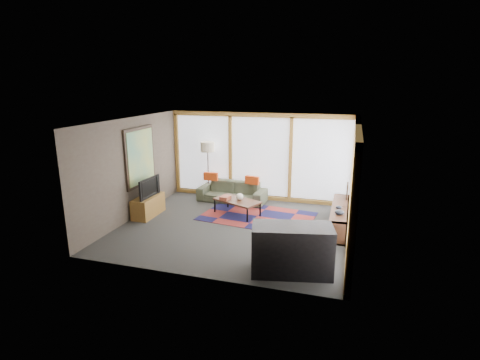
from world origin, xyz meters
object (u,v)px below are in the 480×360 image
(television, at_px, (147,187))
(bar_counter, at_px, (292,250))
(coffee_table, at_px, (237,207))
(tv_console, at_px, (148,206))
(bookshelf, at_px, (339,217))
(floor_lamp, at_px, (208,169))
(sofa, at_px, (232,192))

(television, relative_size, bar_counter, 0.62)
(coffee_table, distance_m, tv_console, 2.36)
(television, bearing_deg, bookshelf, -80.61)
(television, bearing_deg, bar_counter, -113.03)
(floor_lamp, bearing_deg, television, -112.75)
(coffee_table, xyz_separation_m, bar_counter, (1.90, -2.73, 0.26))
(coffee_table, relative_size, tv_console, 1.16)
(bookshelf, relative_size, tv_console, 2.05)
(floor_lamp, distance_m, coffee_table, 2.01)
(bookshelf, bearing_deg, sofa, 158.71)
(bookshelf, xyz_separation_m, tv_console, (-4.90, -0.58, -0.01))
(floor_lamp, relative_size, bookshelf, 0.79)
(bookshelf, relative_size, television, 2.38)
(bookshelf, xyz_separation_m, bar_counter, (-0.76, -2.57, 0.19))
(sofa, height_order, coffee_table, sofa)
(floor_lamp, height_order, television, floor_lamp)
(coffee_table, bearing_deg, bar_counter, -55.16)
(bookshelf, bearing_deg, floor_lamp, 159.35)
(floor_lamp, xyz_separation_m, coffee_table, (1.35, -1.34, -0.65))
(floor_lamp, xyz_separation_m, bar_counter, (3.25, -4.08, -0.39))
(sofa, distance_m, tv_console, 2.52)
(bar_counter, bearing_deg, coffee_table, 112.58)
(sofa, xyz_separation_m, tv_console, (-1.76, -1.80, -0.03))
(tv_console, relative_size, television, 1.16)
(bar_counter, bearing_deg, bookshelf, 61.34)
(tv_console, bearing_deg, bar_counter, -25.63)
(coffee_table, distance_m, bar_counter, 3.34)
(floor_lamp, distance_m, television, 2.30)
(bookshelf, bearing_deg, tv_console, -173.26)
(bar_counter, bearing_deg, sofa, 109.91)
(bookshelf, height_order, television, television)
(tv_console, xyz_separation_m, bar_counter, (4.14, -1.99, 0.20))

